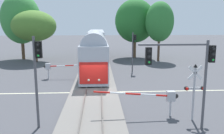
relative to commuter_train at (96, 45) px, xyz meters
The scene contains 14 objects.
ground_plane 18.76m from the commuter_train, 90.01° to the right, with size 220.00×220.00×0.00m, color #47474C.
road_centre_stripe 18.76m from the commuter_train, 90.01° to the right, with size 44.00×0.20×0.01m.
railway_track 18.75m from the commuter_train, 90.01° to the right, with size 4.40×80.00×0.32m.
commuter_train is the anchor object (origin of this frame).
crossing_gate_near 25.11m from the commuter_train, 78.92° to the right, with size 5.90×0.40×1.92m.
crossing_signal_mast 26.33m from the commuter_train, 75.14° to the right, with size 1.36×0.44×3.84m.
crossing_gate_far 13.49m from the commuter_train, 111.37° to the right, with size 5.62×0.40×1.80m.
traffic_signal_far_side 10.68m from the commuter_train, 61.35° to the right, with size 0.53×0.38×5.28m.
traffic_signal_median 26.24m from the commuter_train, 96.92° to the right, with size 0.53×0.38×5.69m.
traffic_signal_near_right 27.46m from the commuter_train, 78.13° to the right, with size 4.49×0.38×5.47m.
oak_far_right 11.54m from the commuter_train, ahead, with size 4.79×4.79×10.10m.
oak_behind_train 10.80m from the commuter_train, behind, with size 7.33×7.33×8.59m.
elm_centre_background 9.43m from the commuter_train, 30.47° to the left, with size 7.48×7.48×10.91m.
pine_left_background 14.37m from the commuter_train, 165.95° to the left, with size 6.87×6.87×11.64m.
Camera 1 is at (0.53, -21.42, 6.40)m, focal length 37.60 mm.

